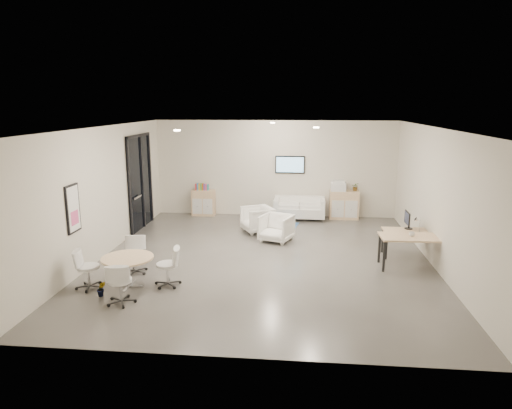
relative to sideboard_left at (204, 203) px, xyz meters
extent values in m
cube|color=#4C4A46|center=(2.41, -4.27, -0.83)|extent=(8.00, 9.00, 0.80)
cube|color=white|center=(2.41, -4.27, 3.17)|extent=(8.00, 9.00, 0.80)
cube|color=beige|center=(2.41, 0.63, 1.17)|extent=(8.00, 0.80, 3.20)
cube|color=beige|center=(2.41, -9.17, 1.17)|extent=(8.00, 0.80, 3.20)
cube|color=beige|center=(-1.99, -4.27, 1.17)|extent=(0.80, 9.00, 3.20)
cube|color=beige|center=(6.81, -4.27, 1.17)|extent=(0.80, 9.00, 3.20)
cube|color=black|center=(-1.55, -1.77, 0.99)|extent=(0.02, 1.90, 2.85)
cube|color=black|center=(-1.53, -1.77, 2.38)|extent=(0.06, 1.90, 0.08)
cube|color=black|center=(-1.53, -2.68, 0.99)|extent=(0.06, 0.08, 2.85)
cube|color=black|center=(-1.53, -0.86, 0.99)|extent=(0.06, 0.08, 2.85)
cube|color=black|center=(-1.53, -1.62, 0.99)|extent=(0.06, 0.07, 2.85)
cube|color=#B2B2B7|center=(-1.49, -2.22, 0.62)|extent=(0.04, 0.60, 0.05)
cube|color=black|center=(-1.56, -5.87, 1.12)|extent=(0.04, 0.54, 1.04)
cube|color=white|center=(-1.54, -5.87, 1.12)|extent=(0.01, 0.46, 0.96)
cube|color=#D34D83|center=(-1.54, -5.87, 0.92)|extent=(0.01, 0.32, 0.30)
cube|color=black|center=(2.91, 0.19, 1.32)|extent=(0.98, 0.05, 0.58)
cube|color=#93D2FF|center=(2.91, 0.16, 1.32)|extent=(0.90, 0.01, 0.50)
cylinder|color=#FFEAC6|center=(0.61, -5.27, 2.75)|extent=(0.14, 0.14, 0.03)
cylinder|color=#FFEAC6|center=(3.61, -3.77, 2.75)|extent=(0.14, 0.14, 0.03)
cylinder|color=#FFEAC6|center=(2.41, -1.27, 2.75)|extent=(0.14, 0.14, 0.03)
cube|color=tan|center=(0.00, 0.00, 0.00)|extent=(0.77, 0.39, 0.87)
cube|color=silver|center=(-0.18, -0.20, -0.09)|extent=(0.32, 0.02, 0.52)
cube|color=silver|center=(0.18, -0.20, -0.09)|extent=(0.32, 0.02, 0.52)
cube|color=tan|center=(4.72, -0.02, 0.04)|extent=(0.94, 0.44, 0.94)
cube|color=silver|center=(4.51, -0.25, -0.06)|extent=(0.39, 0.02, 0.56)
cube|color=silver|center=(4.94, -0.25, -0.06)|extent=(0.39, 0.02, 0.56)
cube|color=red|center=(-0.24, 0.00, 0.55)|extent=(0.04, 0.14, 0.22)
cube|color=#337FCC|center=(-0.18, 0.00, 0.55)|extent=(0.04, 0.14, 0.22)
cube|color=gold|center=(-0.13, 0.00, 0.55)|extent=(0.04, 0.14, 0.22)
cube|color=#4CB24C|center=(-0.07, 0.00, 0.55)|extent=(0.04, 0.14, 0.22)
cube|color=#CC6619|center=(-0.01, 0.00, 0.55)|extent=(0.04, 0.14, 0.22)
cube|color=purple|center=(0.05, 0.00, 0.55)|extent=(0.04, 0.14, 0.22)
cube|color=#E54C7F|center=(0.11, 0.00, 0.55)|extent=(0.04, 0.14, 0.22)
cube|color=teal|center=(0.16, 0.00, 0.55)|extent=(0.04, 0.14, 0.22)
cube|color=white|center=(4.51, -0.02, 0.65)|extent=(0.51, 0.43, 0.28)
cube|color=white|center=(4.51, -0.02, 0.82)|extent=(0.38, 0.32, 0.06)
cube|color=white|center=(3.26, -0.24, -0.17)|extent=(1.67, 0.87, 0.31)
cube|color=white|center=(3.26, 0.08, 0.14)|extent=(1.66, 0.22, 0.31)
cube|color=white|center=(2.50, -0.24, -0.02)|extent=(0.16, 0.83, 0.62)
cube|color=white|center=(4.01, -0.24, -0.02)|extent=(0.16, 0.83, 0.62)
cube|color=#2B4F84|center=(2.52, -1.09, -0.43)|extent=(1.48, 1.10, 0.01)
imported|color=white|center=(2.02, -1.89, -0.01)|extent=(1.05, 1.08, 0.84)
imported|color=white|center=(2.63, -2.77, -0.02)|extent=(1.02, 0.99, 0.82)
cube|color=tan|center=(5.99, -3.74, 0.22)|extent=(1.29, 0.66, 0.04)
cube|color=black|center=(5.39, -4.02, -0.12)|extent=(0.05, 0.05, 0.63)
cube|color=black|center=(6.59, -4.02, -0.12)|extent=(0.05, 0.05, 0.63)
cube|color=black|center=(5.39, -3.47, -0.12)|extent=(0.05, 0.05, 0.63)
cube|color=black|center=(6.59, -3.47, -0.12)|extent=(0.05, 0.05, 0.63)
cube|color=tan|center=(5.86, -4.57, 0.31)|extent=(1.48, 0.77, 0.04)
cube|color=black|center=(5.18, -4.88, -0.07)|extent=(0.05, 0.05, 0.72)
cube|color=black|center=(6.54, -4.88, -0.07)|extent=(0.05, 0.05, 0.72)
cube|color=black|center=(5.18, -4.25, -0.07)|extent=(0.05, 0.05, 0.72)
cube|color=black|center=(6.54, -4.25, -0.07)|extent=(0.05, 0.05, 0.72)
cylinder|color=black|center=(5.99, -3.59, 0.25)|extent=(0.20, 0.20, 0.02)
cube|color=black|center=(5.99, -3.59, 0.37)|extent=(0.04, 0.03, 0.24)
cube|color=black|center=(5.94, -3.59, 0.52)|extent=(0.03, 0.50, 0.32)
cylinder|color=tan|center=(-0.25, -6.29, 0.20)|extent=(1.07, 1.07, 0.04)
cylinder|color=#B2B2B7|center=(-0.25, -6.29, -0.13)|extent=(0.10, 0.10, 0.61)
cube|color=#B2B2B7|center=(-0.25, -6.29, -0.42)|extent=(0.62, 0.06, 0.03)
cube|color=#B2B2B7|center=(-0.25, -6.29, -0.42)|extent=(0.06, 0.62, 0.03)
imported|color=#3F7F3F|center=(5.07, 0.00, 0.61)|extent=(0.31, 0.33, 0.21)
imported|color=#3F7F3F|center=(-0.62, -6.81, -0.36)|extent=(0.28, 0.35, 0.14)
imported|color=white|center=(5.84, -4.55, 0.39)|extent=(0.15, 0.14, 0.12)
camera|label=1|loc=(3.25, -14.92, 3.32)|focal=32.00mm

